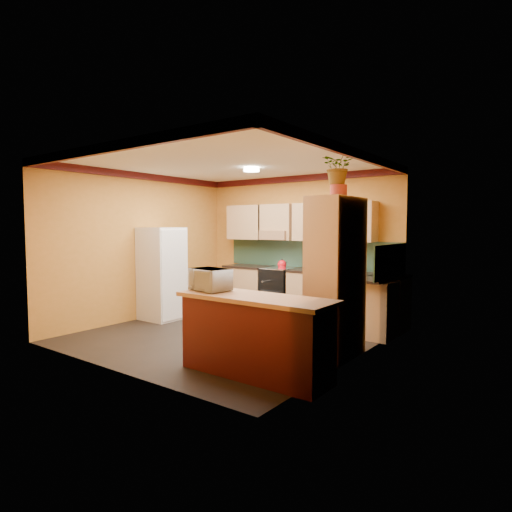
# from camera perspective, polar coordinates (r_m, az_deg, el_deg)

# --- Properties ---
(room_shell) EXTENTS (4.24, 4.24, 2.72)m
(room_shell) POSITION_cam_1_polar(r_m,az_deg,el_deg) (6.91, -2.06, 7.03)
(room_shell) COLOR black
(room_shell) RESTS_ON ground
(base_cabinets_back) EXTENTS (3.65, 0.60, 0.88)m
(base_cabinets_back) POSITION_cam_1_polar(r_m,az_deg,el_deg) (8.06, 6.81, -5.20)
(base_cabinets_back) COLOR tan
(base_cabinets_back) RESTS_ON ground
(countertop_back) EXTENTS (3.65, 0.62, 0.04)m
(countertop_back) POSITION_cam_1_polar(r_m,az_deg,el_deg) (8.00, 6.84, -1.94)
(countertop_back) COLOR black
(countertop_back) RESTS_ON base_cabinets_back
(stove) EXTENTS (0.58, 0.58, 0.91)m
(stove) POSITION_cam_1_polar(r_m,az_deg,el_deg) (8.38, 3.07, -4.72)
(stove) COLOR black
(stove) RESTS_ON ground
(kettle) EXTENTS (0.19, 0.19, 0.18)m
(kettle) POSITION_cam_1_polar(r_m,az_deg,el_deg) (8.21, 3.48, -1.06)
(kettle) COLOR red
(kettle) RESTS_ON stove
(sink) EXTENTS (0.48, 0.40, 0.03)m
(sink) POSITION_cam_1_polar(r_m,az_deg,el_deg) (7.64, 11.90, -2.01)
(sink) COLOR silver
(sink) RESTS_ON countertop_back
(base_cabinets_right) EXTENTS (0.60, 0.80, 0.88)m
(base_cabinets_right) POSITION_cam_1_polar(r_m,az_deg,el_deg) (6.96, 14.71, -6.76)
(base_cabinets_right) COLOR tan
(base_cabinets_right) RESTS_ON ground
(countertop_right) EXTENTS (0.62, 0.80, 0.04)m
(countertop_right) POSITION_cam_1_polar(r_m,az_deg,el_deg) (6.89, 14.78, -3.00)
(countertop_right) COLOR black
(countertop_right) RESTS_ON base_cabinets_right
(fridge) EXTENTS (0.68, 0.66, 1.70)m
(fridge) POSITION_cam_1_polar(r_m,az_deg,el_deg) (8.09, -12.44, -2.30)
(fridge) COLOR white
(fridge) RESTS_ON ground
(pantry) EXTENTS (0.48, 0.90, 2.10)m
(pantry) POSITION_cam_1_polar(r_m,az_deg,el_deg) (5.70, 10.58, -2.86)
(pantry) COLOR tan
(pantry) RESTS_ON ground
(fern_pot) EXTENTS (0.22, 0.22, 0.16)m
(fern_pot) POSITION_cam_1_polar(r_m,az_deg,el_deg) (5.72, 10.95, 8.50)
(fern_pot) COLOR #9C3325
(fern_pot) RESTS_ON pantry
(fern) EXTENTS (0.52, 0.48, 0.46)m
(fern) POSITION_cam_1_polar(r_m,az_deg,el_deg) (5.75, 10.99, 11.59)
(fern) COLOR tan
(fern) RESTS_ON fern_pot
(breakfast_bar) EXTENTS (1.80, 0.55, 0.88)m
(breakfast_bar) POSITION_cam_1_polar(r_m,az_deg,el_deg) (5.00, -0.14, -10.88)
(breakfast_bar) COLOR #4F1412
(breakfast_bar) RESTS_ON ground
(bar_top) EXTENTS (1.90, 0.65, 0.05)m
(bar_top) POSITION_cam_1_polar(r_m,az_deg,el_deg) (4.90, -0.14, -5.62)
(bar_top) COLOR tan
(bar_top) RESTS_ON breakfast_bar
(microwave) EXTENTS (0.54, 0.41, 0.27)m
(microwave) POSITION_cam_1_polar(r_m,az_deg,el_deg) (5.31, -6.15, -3.13)
(microwave) COLOR white
(microwave) RESTS_ON bar_top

